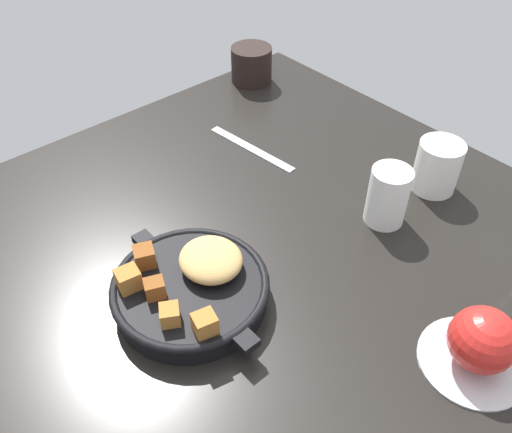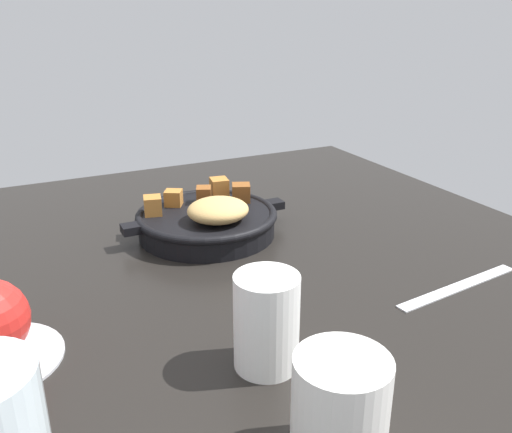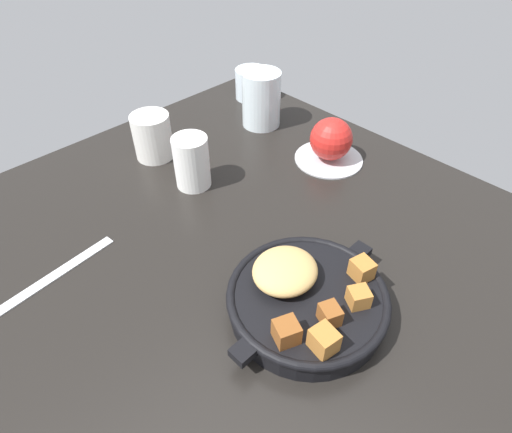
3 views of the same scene
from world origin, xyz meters
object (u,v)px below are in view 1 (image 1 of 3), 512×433
object	(u,v)px
cast_iron_skillet	(192,287)
red_apple	(483,340)
white_creamer_pitcher	(388,196)
butter_knife	(251,148)
coffee_mug_dark	(251,65)
ceramic_mug_white	(437,166)

from	to	relation	value
cast_iron_skillet	red_apple	xyz separation A→B (cm)	(29.84, 19.65, 2.01)
red_apple	white_creamer_pitcher	world-z (taller)	white_creamer_pitcher
butter_knife	white_creamer_pitcher	distance (cm)	28.35
cast_iron_skillet	coffee_mug_dark	xyz separation A→B (cm)	(-40.64, 45.38, 1.23)
butter_knife	coffee_mug_dark	distance (cm)	25.99
ceramic_mug_white	red_apple	bearing A→B (deg)	-46.75
coffee_mug_dark	white_creamer_pitcher	size ratio (longest dim) A/B	0.93
butter_knife	coffee_mug_dark	xyz separation A→B (cm)	(-19.47, 16.84, 3.58)
cast_iron_skillet	coffee_mug_dark	world-z (taller)	coffee_mug_dark
butter_knife	white_creamer_pitcher	size ratio (longest dim) A/B	2.09
red_apple	white_creamer_pitcher	distance (cm)	26.11
cast_iron_skillet	red_apple	world-z (taller)	red_apple
cast_iron_skillet	ceramic_mug_white	xyz separation A→B (cm)	(6.96, 43.98, 1.76)
cast_iron_skillet	white_creamer_pitcher	world-z (taller)	white_creamer_pitcher
coffee_mug_dark	red_apple	bearing A→B (deg)	-20.05
ceramic_mug_white	coffee_mug_dark	bearing A→B (deg)	178.32
cast_iron_skillet	white_creamer_pitcher	xyz separation A→B (cm)	(6.65, 31.64, 2.15)
ceramic_mug_white	coffee_mug_dark	size ratio (longest dim) A/B	0.99
cast_iron_skillet	red_apple	bearing A→B (deg)	33.37
red_apple	ceramic_mug_white	xyz separation A→B (cm)	(-22.88, 24.32, -0.25)
cast_iron_skillet	butter_knife	xyz separation A→B (cm)	(-21.17, 28.54, -2.36)
cast_iron_skillet	butter_knife	distance (cm)	35.61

